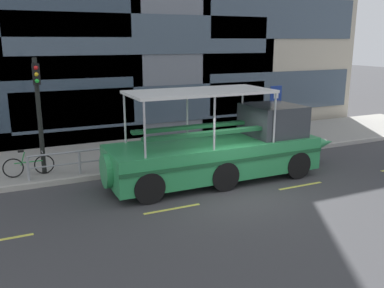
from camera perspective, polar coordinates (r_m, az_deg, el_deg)
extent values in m
plane|color=#3D3D3F|center=(13.99, 5.54, -6.44)|extent=(120.00, 120.00, 0.00)
cube|color=#99968E|center=(18.77, -3.12, -0.76)|extent=(32.00, 4.80, 0.18)
cube|color=#B2ADA3|center=(16.57, 0.11, -2.76)|extent=(32.00, 0.18, 0.18)
cube|color=#DBD64C|center=(12.51, -2.73, -8.92)|extent=(1.80, 0.12, 0.01)
cube|color=#DBD64C|center=(14.87, 14.73, -5.59)|extent=(1.80, 0.12, 0.01)
cube|color=#2D3D4C|center=(19.83, -24.48, 4.60)|extent=(11.73, 0.06, 2.26)
cube|color=#3D4C5B|center=(21.07, -5.38, 5.38)|extent=(13.36, 0.06, 1.90)
cube|color=#3D4C5B|center=(20.83, -5.61, 14.81)|extent=(13.36, 0.06, 1.90)
cube|color=#3D4C5B|center=(24.87, 12.44, 7.16)|extent=(9.62, 0.06, 2.24)
cube|color=#3D4C5B|center=(24.74, 12.96, 16.56)|extent=(9.62, 0.06, 2.24)
cylinder|color=gray|center=(16.62, -0.41, 0.64)|extent=(12.19, 0.07, 0.07)
cylinder|color=gray|center=(16.73, -0.41, -0.77)|extent=(12.19, 0.06, 0.06)
cylinder|color=gray|center=(15.33, -21.64, -3.18)|extent=(0.09, 0.09, 0.85)
cylinder|color=gray|center=(15.50, -15.22, -2.48)|extent=(0.09, 0.09, 0.85)
cylinder|color=gray|center=(15.86, -9.03, -1.78)|extent=(0.09, 0.09, 0.85)
cylinder|color=gray|center=(16.40, -3.18, -1.10)|extent=(0.09, 0.09, 0.85)
cylinder|color=gray|center=(17.10, 2.25, -0.46)|extent=(0.09, 0.09, 0.85)
cylinder|color=gray|center=(17.94, 7.20, 0.14)|extent=(0.09, 0.09, 0.85)
cylinder|color=gray|center=(18.90, 11.69, 0.67)|extent=(0.09, 0.09, 0.85)
cylinder|color=gray|center=(19.97, 15.71, 1.15)|extent=(0.09, 0.09, 0.85)
cylinder|color=black|center=(15.63, -20.27, 3.49)|extent=(0.16, 0.16, 4.14)
cube|color=black|center=(15.25, -20.68, 9.00)|extent=(0.24, 0.20, 0.72)
sphere|color=red|center=(15.13, -20.72, 9.80)|extent=(0.14, 0.14, 0.14)
sphere|color=gold|center=(15.14, -20.65, 8.97)|extent=(0.14, 0.14, 0.14)
sphere|color=green|center=(15.16, -20.58, 8.14)|extent=(0.14, 0.14, 0.14)
cylinder|color=#4C4F54|center=(19.20, 11.25, 3.75)|extent=(0.08, 0.08, 2.72)
cube|color=navy|center=(19.01, 11.49, 6.72)|extent=(0.60, 0.04, 0.76)
cube|color=white|center=(19.00, 11.52, 6.71)|extent=(0.24, 0.01, 0.36)
torus|color=black|center=(15.91, -19.68, -2.67)|extent=(0.70, 0.04, 0.70)
torus|color=black|center=(15.86, -23.42, -3.06)|extent=(0.70, 0.04, 0.70)
cylinder|color=#268C3F|center=(15.83, -21.60, -2.32)|extent=(0.95, 0.04, 0.04)
cylinder|color=#268C3F|center=(15.79, -22.29, -1.90)|extent=(0.19, 0.04, 0.51)
cube|color=black|center=(15.72, -22.53, -0.93)|extent=(0.20, 0.08, 0.06)
cylinder|color=#A5A5AA|center=(15.77, -19.98, -0.95)|extent=(0.03, 0.46, 0.03)
cube|color=#2D9351|center=(14.75, 3.06, -1.80)|extent=(7.57, 2.40, 1.17)
cone|color=#2D9351|center=(17.36, 16.71, 0.04)|extent=(1.70, 1.11, 1.11)
cylinder|color=#2D9351|center=(13.46, -11.36, -3.62)|extent=(0.38, 1.11, 1.11)
cube|color=#19512C|center=(13.69, 5.45, -2.47)|extent=(7.57, 0.04, 0.12)
sphere|color=white|center=(17.63, 17.76, 0.34)|extent=(0.22, 0.22, 0.22)
cube|color=#33383D|center=(15.77, 11.05, 3.28)|extent=(1.89, 2.01, 1.13)
cube|color=silver|center=(14.03, 1.12, 7.20)|extent=(4.92, 2.21, 0.10)
cylinder|color=#B2B2B7|center=(16.20, 6.93, 4.78)|extent=(0.07, 0.07, 1.72)
cylinder|color=#B2B2B7|center=(14.48, 11.33, 3.51)|extent=(0.07, 0.07, 1.72)
cylinder|color=#B2B2B7|center=(15.11, -0.66, 4.22)|extent=(0.07, 0.07, 1.72)
cylinder|color=#B2B2B7|center=(13.25, 3.10, 2.80)|extent=(0.07, 0.07, 1.72)
cylinder|color=#B2B2B7|center=(14.32, -9.24, 3.49)|extent=(0.07, 0.07, 1.72)
cylinder|color=#B2B2B7|center=(12.34, -6.54, 1.89)|extent=(0.07, 0.07, 1.72)
cube|color=#19512C|center=(14.76, 0.11, 2.37)|extent=(4.53, 0.28, 0.12)
cube|color=#19512C|center=(13.75, 2.14, 1.48)|extent=(4.53, 0.28, 0.12)
cylinder|color=black|center=(17.19, 9.70, -0.92)|extent=(1.00, 0.28, 1.00)
cylinder|color=black|center=(15.50, 14.30, -2.82)|extent=(1.00, 0.28, 1.00)
cylinder|color=black|center=(15.72, 0.54, -2.14)|extent=(1.00, 0.28, 1.00)
cylinder|color=black|center=(13.85, 4.49, -4.45)|extent=(1.00, 0.28, 1.00)
cylinder|color=black|center=(14.82, -8.76, -3.33)|extent=(1.00, 0.28, 1.00)
cylinder|color=black|center=(12.82, -5.96, -6.02)|extent=(1.00, 0.28, 1.00)
cylinder|color=black|center=(20.04, 8.91, 1.58)|extent=(0.11, 0.11, 0.87)
cylinder|color=black|center=(19.99, 8.44, 1.57)|extent=(0.11, 0.11, 0.87)
cube|color=maroon|center=(19.87, 8.75, 3.66)|extent=(0.37, 0.28, 0.61)
cylinder|color=maroon|center=(19.93, 9.34, 3.58)|extent=(0.08, 0.08, 0.55)
cylinder|color=maroon|center=(19.81, 8.15, 3.56)|extent=(0.08, 0.08, 0.55)
sphere|color=beige|center=(19.79, 8.80, 4.94)|extent=(0.24, 0.24, 0.24)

